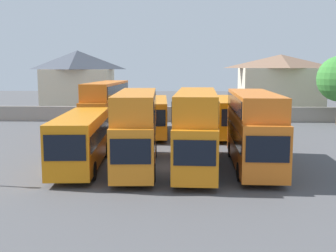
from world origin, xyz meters
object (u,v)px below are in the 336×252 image
at_px(bus_1, 81,138).
at_px(bus_4, 254,126).
at_px(bus_3, 196,126).
at_px(bus_6, 154,114).
at_px(bus_8, 226,115).
at_px(bus_2, 136,126).
at_px(house_terrace_centre, 280,84).
at_px(bus_7, 199,114).
at_px(house_terrace_left, 78,82).
at_px(bus_5, 106,105).

distance_m(bus_1, bus_4, 11.18).
xyz_separation_m(bus_3, bus_6, (-3.68, 14.06, -0.84)).
bearing_deg(bus_6, bus_3, 11.87).
relative_size(bus_3, bus_8, 1.09).
xyz_separation_m(bus_2, bus_8, (7.08, 13.51, -0.76)).
relative_size(bus_2, house_terrace_centre, 1.00).
xyz_separation_m(bus_3, bus_8, (3.24, 13.47, -0.78)).
relative_size(bus_1, bus_2, 0.95).
xyz_separation_m(bus_7, bus_8, (2.59, -0.28, 0.01)).
bearing_deg(house_terrace_left, house_terrace_centre, -1.51).
relative_size(bus_3, house_terrace_left, 1.19).
distance_m(bus_3, bus_8, 13.87).
height_order(bus_4, bus_5, bus_5).
xyz_separation_m(bus_7, house_terrace_left, (-16.15, 18.27, 2.46)).
height_order(bus_1, bus_5, bus_5).
xyz_separation_m(bus_1, bus_7, (8.08, 13.79, 0.04)).
height_order(bus_4, bus_7, bus_4).
height_order(bus_1, bus_7, bus_7).
distance_m(bus_1, bus_6, 14.59).
xyz_separation_m(bus_4, bus_5, (-12.04, 13.73, 0.09)).
distance_m(bus_2, bus_7, 14.53).
distance_m(bus_7, house_terrace_centre, 21.13).
distance_m(bus_1, house_terrace_centre, 37.06).
bearing_deg(bus_3, bus_5, -146.84).
relative_size(bus_1, bus_5, 0.89).
xyz_separation_m(bus_4, bus_8, (-0.47, 13.17, -0.73)).
bearing_deg(bus_7, house_terrace_centre, 150.47).
bearing_deg(bus_1, house_terrace_centre, 144.06).
bearing_deg(bus_1, bus_4, 87.90).
xyz_separation_m(bus_1, bus_6, (3.75, 14.10, -0.01)).
distance_m(bus_2, bus_8, 15.27).
height_order(bus_3, bus_6, bus_3).
height_order(bus_5, bus_7, bus_5).
bearing_deg(bus_2, house_terrace_left, -163.05).
relative_size(bus_8, house_terrace_centre, 0.96).
bearing_deg(bus_7, bus_8, 87.69).
distance_m(bus_4, bus_8, 13.20).
bearing_deg(bus_6, house_terrace_centre, 134.47).
xyz_separation_m(bus_3, house_terrace_left, (-15.50, 32.02, 1.66)).
relative_size(bus_3, bus_7, 1.09).
distance_m(bus_6, bus_8, 6.95).
distance_m(bus_1, bus_8, 17.21).
relative_size(bus_5, house_terrace_centre, 1.07).
bearing_deg(bus_2, bus_6, 176.32).
relative_size(bus_4, bus_5, 0.92).
relative_size(bus_1, house_terrace_centre, 0.95).
relative_size(bus_4, bus_6, 0.93).
bearing_deg(bus_8, house_terrace_centre, 150.99).
relative_size(bus_7, house_terrace_left, 1.09).
height_order(bus_2, bus_4, bus_2).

